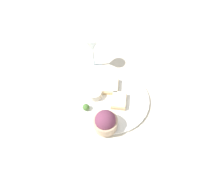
{
  "coord_description": "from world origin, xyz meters",
  "views": [
    {
      "loc": [
        -0.32,
        -0.3,
        0.65
      ],
      "look_at": [
        0.0,
        0.0,
        0.03
      ],
      "focal_mm": 28.0,
      "sensor_mm": 36.0,
      "label": 1
    }
  ],
  "objects_px": {
    "salad_bowl": "(105,122)",
    "sauce_ramekin": "(95,94)",
    "cheese_toast_far": "(119,100)",
    "napkin": "(130,160)",
    "wine_glass": "(92,47)",
    "cheese_toast_near": "(111,86)"
  },
  "relations": [
    {
      "from": "salad_bowl",
      "to": "cheese_toast_near",
      "type": "height_order",
      "value": "salad_bowl"
    },
    {
      "from": "wine_glass",
      "to": "cheese_toast_near",
      "type": "bearing_deg",
      "value": -108.0
    },
    {
      "from": "sauce_ramekin",
      "to": "cheese_toast_far",
      "type": "relative_size",
      "value": 0.56
    },
    {
      "from": "cheese_toast_far",
      "to": "cheese_toast_near",
      "type": "bearing_deg",
      "value": 65.67
    },
    {
      "from": "cheese_toast_near",
      "to": "napkin",
      "type": "bearing_deg",
      "value": -124.93
    },
    {
      "from": "cheese_toast_near",
      "to": "cheese_toast_far",
      "type": "distance_m",
      "value": 0.09
    },
    {
      "from": "cheese_toast_far",
      "to": "sauce_ramekin",
      "type": "bearing_deg",
      "value": 117.11
    },
    {
      "from": "sauce_ramekin",
      "to": "cheese_toast_far",
      "type": "height_order",
      "value": "sauce_ramekin"
    },
    {
      "from": "salad_bowl",
      "to": "napkin",
      "type": "distance_m",
      "value": 0.17
    },
    {
      "from": "cheese_toast_far",
      "to": "salad_bowl",
      "type": "bearing_deg",
      "value": -162.91
    },
    {
      "from": "cheese_toast_near",
      "to": "wine_glass",
      "type": "distance_m",
      "value": 0.2
    },
    {
      "from": "wine_glass",
      "to": "napkin",
      "type": "xyz_separation_m",
      "value": [
        -0.25,
        -0.44,
        -0.12
      ]
    },
    {
      "from": "cheese_toast_far",
      "to": "wine_glass",
      "type": "bearing_deg",
      "value": 69.92
    },
    {
      "from": "wine_glass",
      "to": "salad_bowl",
      "type": "bearing_deg",
      "value": -126.37
    },
    {
      "from": "wine_glass",
      "to": "napkin",
      "type": "distance_m",
      "value": 0.52
    },
    {
      "from": "salad_bowl",
      "to": "napkin",
      "type": "relative_size",
      "value": 0.48
    },
    {
      "from": "salad_bowl",
      "to": "sauce_ramekin",
      "type": "bearing_deg",
      "value": 62.25
    },
    {
      "from": "salad_bowl",
      "to": "wine_glass",
      "type": "height_order",
      "value": "wine_glass"
    },
    {
      "from": "salad_bowl",
      "to": "cheese_toast_far",
      "type": "bearing_deg",
      "value": 17.09
    },
    {
      "from": "sauce_ramekin",
      "to": "wine_glass",
      "type": "bearing_deg",
      "value": 47.38
    },
    {
      "from": "salad_bowl",
      "to": "sauce_ramekin",
      "type": "height_order",
      "value": "salad_bowl"
    },
    {
      "from": "wine_glass",
      "to": "cheese_toast_far",
      "type": "bearing_deg",
      "value": -110.08
    }
  ]
}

